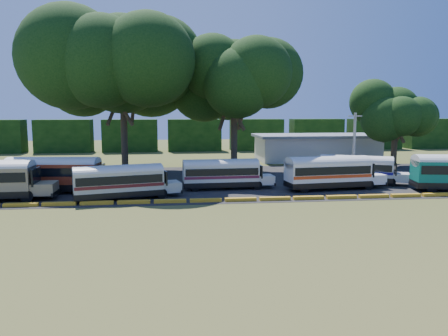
{
  "coord_description": "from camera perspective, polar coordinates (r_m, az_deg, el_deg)",
  "views": [
    {
      "loc": [
        -4.27,
        -35.27,
        7.79
      ],
      "look_at": [
        0.66,
        6.0,
        2.23
      ],
      "focal_mm": 35.0,
      "sensor_mm": 36.0,
      "label": 1
    }
  ],
  "objects": [
    {
      "name": "bus_red",
      "position": [
        44.03,
        -21.04,
        -0.52
      ],
      "size": [
        10.54,
        3.69,
        3.39
      ],
      "rotation": [
        0.0,
        0.0,
        -0.11
      ],
      "color": "black",
      "rests_on": "ground"
    },
    {
      "name": "bus_cream_west",
      "position": [
        39.0,
        -13.31,
        -1.54
      ],
      "size": [
        9.53,
        4.5,
        3.04
      ],
      "rotation": [
        0.0,
        0.0,
        0.25
      ],
      "color": "black",
      "rests_on": "ground"
    },
    {
      "name": "treeline_backdrop",
      "position": [
        83.51,
        -3.89,
        4.31
      ],
      "size": [
        130.0,
        4.0,
        6.0
      ],
      "color": "black",
      "rests_on": "ground"
    },
    {
      "name": "terminal_building",
      "position": [
        69.2,
        11.99,
        2.68
      ],
      "size": [
        19.0,
        9.0,
        4.0
      ],
      "color": "beige",
      "rests_on": "ground"
    },
    {
      "name": "ground",
      "position": [
        36.37,
        0.09,
        -4.75
      ],
      "size": [
        160.0,
        160.0,
        0.0
      ],
      "primitive_type": "plane",
      "color": "#3D4C19",
      "rests_on": "ground"
    },
    {
      "name": "asphalt_strip",
      "position": [
        48.19,
        -0.45,
        -1.67
      ],
      "size": [
        64.0,
        24.0,
        0.02
      ],
      "primitive_type": "cube",
      "color": "black",
      "rests_on": "ground"
    },
    {
      "name": "curb",
      "position": [
        37.31,
        -0.1,
        -4.19
      ],
      "size": [
        53.7,
        0.45,
        0.3
      ],
      "color": "gold",
      "rests_on": "ground"
    },
    {
      "name": "tree_east",
      "position": [
        63.46,
        21.55,
        7.09
      ],
      "size": [
        8.21,
        8.21,
        10.85
      ],
      "color": "#3E2E1F",
      "rests_on": "ground"
    },
    {
      "name": "tree_center",
      "position": [
        54.0,
        1.35,
        11.87
      ],
      "size": [
        11.82,
        11.82,
        16.17
      ],
      "color": "#3E2E1F",
      "rests_on": "ground"
    },
    {
      "name": "bus_cream_east",
      "position": [
        42.96,
        -0.18,
        -0.55
      ],
      "size": [
        9.15,
        2.61,
        2.98
      ],
      "rotation": [
        0.0,
        0.0,
        0.04
      ],
      "color": "black",
      "rests_on": "ground"
    },
    {
      "name": "utility_pole",
      "position": [
        51.71,
        16.63,
        2.93
      ],
      "size": [
        1.6,
        0.3,
        7.47
      ],
      "color": "gray",
      "rests_on": "ground"
    },
    {
      "name": "tree_west",
      "position": [
        54.39,
        -13.16,
        13.03
      ],
      "size": [
        15.87,
        15.87,
        18.94
      ],
      "color": "#3E2E1F",
      "rests_on": "ground"
    },
    {
      "name": "bus_white_red",
      "position": [
        43.85,
        13.64,
        -0.36
      ],
      "size": [
        10.23,
        3.56,
        3.29
      ],
      "rotation": [
        0.0,
        0.0,
        0.11
      ],
      "color": "black",
      "rests_on": "ground"
    },
    {
      "name": "bus_white_blue",
      "position": [
        48.37,
        17.06,
        0.04
      ],
      "size": [
        9.2,
        5.72,
        2.99
      ],
      "rotation": [
        0.0,
        0.0,
        -0.42
      ],
      "color": "black",
      "rests_on": "ground"
    }
  ]
}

